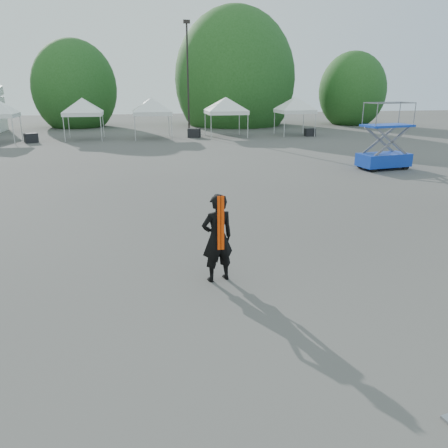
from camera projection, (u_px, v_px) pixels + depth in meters
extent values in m
plane|color=#474442|center=(225.00, 264.00, 11.13)|extent=(120.00, 120.00, 0.00)
cylinder|color=black|center=(188.00, 80.00, 40.11)|extent=(0.16, 0.16, 9.50)
cube|color=black|center=(187.00, 22.00, 38.61)|extent=(0.60, 0.25, 0.30)
cylinder|color=#382314|center=(77.00, 116.00, 46.62)|extent=(0.36, 0.36, 2.27)
ellipsoid|color=#1E4D19|center=(75.00, 88.00, 45.76)|extent=(4.16, 4.16, 4.78)
cylinder|color=#382314|center=(235.00, 112.00, 48.79)|extent=(0.36, 0.36, 2.80)
ellipsoid|color=#1E4D19|center=(235.00, 80.00, 47.74)|extent=(5.12, 5.12, 5.89)
cylinder|color=#382314|center=(350.00, 115.00, 49.47)|extent=(0.36, 0.36, 2.10)
ellipsoid|color=#1E4D19|center=(352.00, 91.00, 48.68)|extent=(3.84, 3.84, 4.42)
cylinder|color=silver|center=(13.00, 131.00, 32.88)|extent=(0.06, 0.06, 2.00)
cylinder|color=silver|center=(21.00, 128.00, 35.25)|extent=(0.06, 0.06, 2.00)
cylinder|color=silver|center=(64.00, 129.00, 34.15)|extent=(0.06, 0.06, 2.00)
cylinder|color=silver|center=(101.00, 129.00, 34.68)|extent=(0.06, 0.06, 2.00)
cylinder|color=silver|center=(69.00, 126.00, 36.78)|extent=(0.06, 0.06, 2.00)
cylinder|color=silver|center=(103.00, 125.00, 37.31)|extent=(0.06, 0.06, 2.00)
cube|color=white|center=(83.00, 114.00, 35.40)|extent=(3.01, 3.01, 0.30)
pyramid|color=white|center=(82.00, 98.00, 35.02)|extent=(4.26, 4.26, 1.10)
cylinder|color=silver|center=(135.00, 128.00, 34.85)|extent=(0.06, 0.06, 2.00)
cylinder|color=silver|center=(172.00, 128.00, 35.40)|extent=(0.06, 0.06, 2.00)
cylinder|color=silver|center=(135.00, 125.00, 37.58)|extent=(0.06, 0.06, 2.00)
cylinder|color=silver|center=(169.00, 125.00, 38.13)|extent=(0.06, 0.06, 2.00)
cube|color=white|center=(152.00, 113.00, 36.16)|extent=(3.13, 3.13, 0.30)
pyramid|color=white|center=(151.00, 97.00, 35.77)|extent=(4.42, 4.42, 1.10)
cylinder|color=silver|center=(211.00, 127.00, 35.93)|extent=(0.06, 0.06, 2.00)
cylinder|color=silver|center=(248.00, 126.00, 36.51)|extent=(0.06, 0.06, 2.00)
cylinder|color=silver|center=(205.00, 124.00, 38.84)|extent=(0.06, 0.06, 2.00)
cylinder|color=silver|center=(239.00, 123.00, 39.43)|extent=(0.06, 0.06, 2.00)
cube|color=white|center=(226.00, 112.00, 37.35)|extent=(3.33, 3.33, 0.30)
pyramid|color=white|center=(226.00, 97.00, 36.97)|extent=(4.70, 4.70, 1.10)
cylinder|color=silver|center=(284.00, 125.00, 37.34)|extent=(0.06, 0.06, 2.00)
cylinder|color=silver|center=(315.00, 125.00, 37.87)|extent=(0.06, 0.06, 2.00)
cylinder|color=silver|center=(274.00, 123.00, 39.96)|extent=(0.06, 0.06, 2.00)
cylinder|color=silver|center=(303.00, 122.00, 40.48)|extent=(0.06, 0.06, 2.00)
cube|color=white|center=(295.00, 111.00, 38.58)|extent=(3.00, 3.00, 0.30)
pyramid|color=white|center=(296.00, 97.00, 38.20)|extent=(4.25, 4.25, 1.10)
imported|color=black|center=(217.00, 238.00, 9.91)|extent=(0.85, 0.66, 2.07)
cube|color=#FF3F05|center=(219.00, 223.00, 9.59)|extent=(0.17, 0.03, 1.24)
cube|color=#0D11AD|center=(384.00, 160.00, 23.39)|extent=(2.86, 1.71, 0.67)
cube|color=#0D11AD|center=(387.00, 126.00, 22.84)|extent=(2.74, 1.64, 0.11)
cylinder|color=black|center=(374.00, 168.00, 22.65)|extent=(0.42, 0.22, 0.40)
cylinder|color=black|center=(405.00, 166.00, 23.30)|extent=(0.42, 0.22, 0.40)
cylinder|color=black|center=(361.00, 165.00, 23.66)|extent=(0.42, 0.22, 0.40)
cylinder|color=black|center=(391.00, 163.00, 24.30)|extent=(0.42, 0.22, 0.40)
cube|color=black|center=(31.00, 138.00, 34.04)|extent=(1.16, 1.05, 0.73)
cube|color=black|center=(194.00, 133.00, 37.33)|extent=(1.19, 1.08, 0.76)
cube|color=black|center=(310.00, 132.00, 38.38)|extent=(0.85, 0.67, 0.66)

